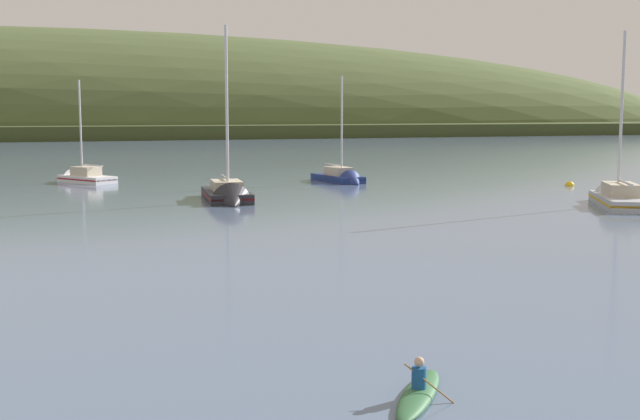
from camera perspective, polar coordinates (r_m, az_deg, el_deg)
The scene contains 7 objects.
far_shoreline_hill at distance 237.48m, azimuth -17.86°, elevation 5.15°, with size 546.84×107.70×58.36m.
sailboat_near_mooring at distance 71.14m, azimuth 1.58°, elevation 2.14°, with size 3.11×7.18×10.40m.
sailboat_midwater_white at distance 74.47m, azimuth -16.50°, elevation 2.06°, with size 5.31×6.52×10.07m.
sailboat_far_left at distance 56.13m, azimuth -6.51°, elevation 0.84°, with size 3.72×8.36×13.38m.
sailboat_outer_reach at distance 57.55m, azimuth 20.31°, elevation 0.62°, with size 6.58×8.97×12.72m.
canoe_with_paddler at distance 18.09m, azimuth 7.01°, elevation -12.73°, with size 2.63×3.12×1.02m.
mooring_buoy_foreground at distance 71.05m, azimuth 17.27°, elevation 1.65°, with size 0.77×0.77×0.85m.
Camera 1 is at (-18.87, -7.99, 6.18)m, focal length 45.17 mm.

